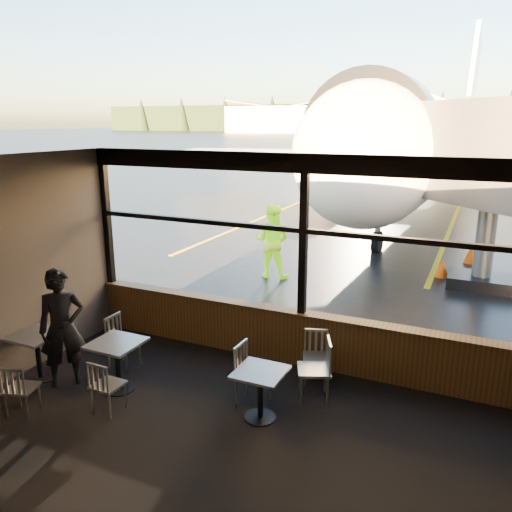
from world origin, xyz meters
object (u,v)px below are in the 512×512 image
Objects in this scene: chair_near_n at (316,358)px; chair_mid_w at (124,342)px; cone_wing at (327,189)px; chair_near_e at (314,371)px; passenger at (62,328)px; chair_mid_s at (108,386)px; cone_nose at (471,254)px; airliner at (445,87)px; cafe_table_mid at (118,366)px; ground_crew at (272,241)px; cone_extra at (442,268)px; cafe_table_left at (38,356)px; chair_near_w at (253,375)px; chair_left_s at (22,389)px; cafe_table_near at (260,395)px.

chair_near_n is 0.92× the size of chair_mid_w.
chair_near_e is at bearing -73.70° from cone_wing.
passenger is 3.45× the size of cone_wing.
cone_nose is (4.32, 10.48, -0.15)m from chair_mid_s.
chair_near_e is at bearing -101.37° from cone_nose.
airliner is 44.30× the size of chair_near_n.
cafe_table_mid is at bearing -81.13° from cone_wing.
chair_mid_w is at bearing 80.95° from ground_crew.
cone_nose is 1.02× the size of cone_extra.
passenger is (0.51, 0.07, 0.55)m from cafe_table_left.
chair_mid_w is 0.47× the size of ground_crew.
passenger is 3.65× the size of cone_extra.
chair_near_w is at bearing 31.55° from chair_mid_s.
cafe_table_left is 0.95× the size of chair_left_s.
ground_crew is 3.74× the size of cone_nose.
cafe_table_left is 3.48m from chair_near_w.
ground_crew is at bearing -142.58° from cone_nose.
cafe_table_near is at bearing -101.96° from cone_extra.
cone_extra is at bearing 11.07° from passenger.
chair_mid_w is 10.57m from cone_nose.
cafe_table_left is at bearing -96.87° from airliner.
chair_near_e is at bearing 55.42° from cafe_table_near.
chair_mid_s is (0.28, -0.54, 0.02)m from cafe_table_mid.
chair_left_s is 23.70m from cone_wing.
chair_near_n is at bearing -24.08° from passenger.
ground_crew reaches higher than chair_near_n.
chair_near_n reaches higher than cafe_table_mid.
cone_wing reaches higher than cone_nose.
chair_mid_s is (-2.12, -23.07, -5.26)m from airliner.
cone_nose is (5.97, 10.18, -0.12)m from cafe_table_left.
chair_near_e reaches higher than chair_mid_s.
chair_mid_s is 6.89m from ground_crew.
chair_near_e is 3.85m from passenger.
chair_mid_w is at bearing -91.26° from chair_near_w.
cafe_table_mid is 1.47× the size of cone_wing.
cone_nose is at bearing 70.28° from cone_extra.
chair_mid_s reaches higher than cafe_table_mid.
chair_near_n is 3.91m from passenger.
chair_mid_w is at bearing 121.87° from cafe_table_mid.
chair_near_e is at bearing 121.91° from chair_near_w.
cafe_table_near is 0.91m from chair_near_e.
cone_extra is (1.31, 6.72, -0.17)m from chair_near_n.
cafe_table_left is at bearing -173.17° from cafe_table_near.
cafe_table_mid is 10.95m from cone_nose.
chair_mid_w reaches higher than cone_extra.
cafe_table_left is 0.75m from passenger.
chair_near_e reaches higher than cone_wing.
chair_near_e is 9.18m from cone_nose.
chair_mid_w reaches higher than chair_left_s.
cafe_table_left is (-3.65, -0.44, 0.02)m from cafe_table_near.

